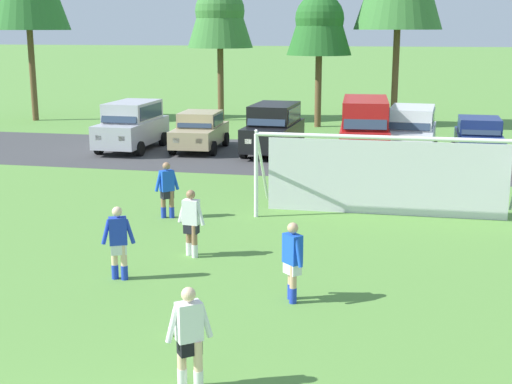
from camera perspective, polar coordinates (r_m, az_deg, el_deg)
The scene contains 16 objects.
ground_plane at distance 21.90m, azimuth 0.71°, elevation -1.14°, with size 400.00×400.00×0.00m, color #598C3D.
parking_lot_strip at distance 30.27m, azimuth 3.95°, elevation 2.82°, with size 52.00×8.40×0.01m, color #3D3D3F.
soccer_ball at distance 12.98m, azimuth -6.61°, elevation -10.94°, with size 0.22×0.22×0.22m.
soccer_goal at distance 20.76m, azimuth 10.40°, elevation 1.51°, with size 7.44×2.02×2.57m.
player_striker_near at distance 14.18m, azimuth 2.95°, elevation -5.66°, with size 0.53×0.63×1.64m.
player_midfield_center at distance 20.52m, azimuth -7.17°, elevation 0.16°, with size 0.64×0.52×1.64m.
player_defender_far at distance 10.89m, azimuth -5.38°, elevation -11.67°, with size 0.68×0.46×1.64m.
player_winger_left at distance 16.98m, azimuth -5.23°, elevation -2.53°, with size 0.73×0.29×1.64m.
player_trailing_back at distance 15.66m, azimuth -11.02°, elevation -4.06°, with size 0.73×0.38×1.64m.
parked_car_slot_far_left at distance 32.43m, azimuth -9.95°, elevation 5.32°, with size 2.21×4.64×2.16m.
parked_car_slot_left at distance 31.97m, azimuth -4.54°, elevation 4.94°, with size 2.17×4.27×1.72m.
parked_car_slot_center_left at distance 30.97m, azimuth 1.44°, elevation 5.16°, with size 2.29×4.68×2.16m.
parked_car_slot_center at distance 29.94m, azimuth 8.76°, elevation 5.17°, with size 2.43×4.92×2.52m.
parked_car_slot_center_right at distance 30.48m, azimuth 12.39°, elevation 4.73°, with size 2.36×4.71×2.16m.
parked_car_slot_right at distance 31.19m, azimuth 17.50°, elevation 4.17°, with size 2.09×4.23×1.72m.
tree_center_back at distance 39.50m, azimuth 5.16°, elevation 14.64°, with size 3.55×3.55×9.46m.
Camera 1 is at (4.15, -5.82, 5.37)m, focal length 49.67 mm.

